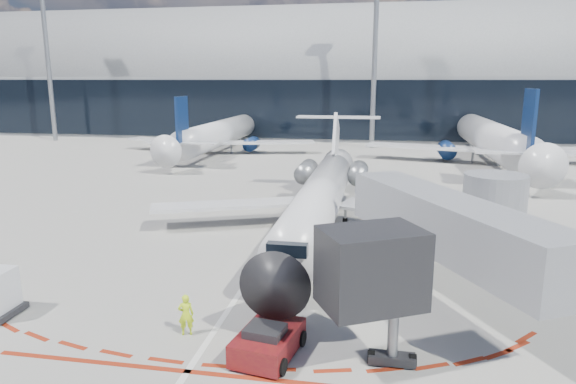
# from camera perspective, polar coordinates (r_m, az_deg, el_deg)

# --- Properties ---
(ground) EXTENTS (260.00, 260.00, 0.00)m
(ground) POSITION_cam_1_polar(r_m,az_deg,el_deg) (28.49, -2.75, -7.24)
(ground) COLOR gray
(ground) RESTS_ON ground
(apron_centerline) EXTENTS (0.25, 40.00, 0.01)m
(apron_centerline) POSITION_cam_1_polar(r_m,az_deg,el_deg) (30.33, -1.91, -5.98)
(apron_centerline) COLOR silver
(apron_centerline) RESTS_ON ground
(apron_stop_bar) EXTENTS (14.00, 0.25, 0.01)m
(apron_stop_bar) POSITION_cam_1_polar(r_m,az_deg,el_deg) (18.50, -11.12, -18.98)
(apron_stop_bar) COLOR maroon
(apron_stop_bar) RESTS_ON ground
(terminal_building) EXTENTS (150.00, 24.15, 24.00)m
(terminal_building) POSITION_cam_1_polar(r_m,az_deg,el_deg) (91.32, 6.45, 11.68)
(terminal_building) COLOR gray
(terminal_building) RESTS_ON ground
(jet_bridge) EXTENTS (10.03, 15.20, 4.90)m
(jet_bridge) POSITION_cam_1_polar(r_m,az_deg,el_deg) (24.33, 18.63, -3.91)
(jet_bridge) COLOR gray
(jet_bridge) RESTS_ON ground
(light_mast_west) EXTENTS (0.70, 0.70, 25.00)m
(light_mast_west) POSITION_cam_1_polar(r_m,az_deg,el_deg) (90.06, -25.13, 13.14)
(light_mast_west) COLOR gray
(light_mast_west) RESTS_ON ground
(light_mast_centre) EXTENTS (0.70, 0.70, 25.00)m
(light_mast_centre) POSITION_cam_1_polar(r_m,az_deg,el_deg) (74.21, 9.60, 14.51)
(light_mast_centre) COLOR gray
(light_mast_centre) RESTS_ON ground
(regional_jet) EXTENTS (22.67, 27.95, 7.00)m
(regional_jet) POSITION_cam_1_polar(r_m,az_deg,el_deg) (32.60, 3.70, -0.43)
(regional_jet) COLOR silver
(regional_jet) RESTS_ON ground
(pushback_tug) EXTENTS (2.44, 4.79, 1.22)m
(pushback_tug) POSITION_cam_1_polar(r_m,az_deg,el_deg) (18.84, -2.23, -16.24)
(pushback_tug) COLOR #530B13
(pushback_tug) RESTS_ON ground
(ramp_worker) EXTENTS (0.69, 0.56, 1.63)m
(ramp_worker) POSITION_cam_1_polar(r_m,az_deg,el_deg) (20.44, -11.28, -13.21)
(ramp_worker) COLOR #CFFB1A
(ramp_worker) RESTS_ON ground
(bg_airliner_0) EXTENTS (30.08, 31.85, 9.73)m
(bg_airliner_0) POSITION_cam_1_polar(r_m,az_deg,el_deg) (69.31, -7.76, 8.41)
(bg_airliner_0) COLOR silver
(bg_airliner_0) RESTS_ON ground
(bg_airliner_1) EXTENTS (33.93, 35.93, 10.98)m
(bg_airliner_1) POSITION_cam_1_polar(r_m,az_deg,el_deg) (64.61, 21.92, 7.91)
(bg_airliner_1) COLOR silver
(bg_airliner_1) RESTS_ON ground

